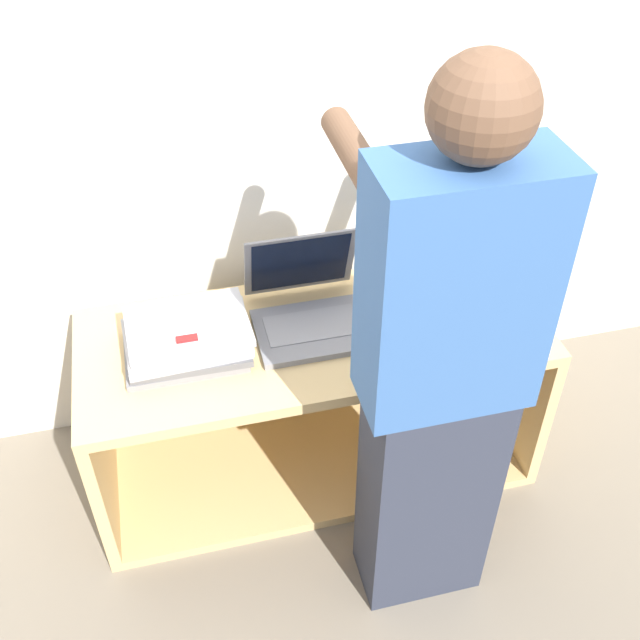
# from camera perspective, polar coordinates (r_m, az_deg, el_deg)

# --- Properties ---
(ground_plane) EXTENTS (12.00, 12.00, 0.00)m
(ground_plane) POSITION_cam_1_polar(r_m,az_deg,el_deg) (2.52, 1.14, -15.38)
(ground_plane) COLOR #756B5B
(wall_back) EXTENTS (8.00, 0.05, 2.40)m
(wall_back) POSITION_cam_1_polar(r_m,az_deg,el_deg) (2.26, -3.04, 17.31)
(wall_back) COLOR silver
(wall_back) RESTS_ON ground_plane
(cart) EXTENTS (1.42, 0.57, 0.59)m
(cart) POSITION_cam_1_polar(r_m,az_deg,el_deg) (2.51, -0.83, -5.12)
(cart) COLOR tan
(cart) RESTS_ON ground_plane
(laptop_open) EXTENTS (0.34, 0.34, 0.26)m
(laptop_open) POSITION_cam_1_polar(r_m,az_deg,el_deg) (2.27, -0.87, 0.96)
(laptop_open) COLOR gray
(laptop_open) RESTS_ON cart
(laptop_stack_left) EXTENTS (0.37, 0.27, 0.11)m
(laptop_stack_left) POSITION_cam_1_polar(r_m,az_deg,el_deg) (2.19, -10.09, -1.39)
(laptop_stack_left) COLOR gray
(laptop_stack_left) RESTS_ON cart
(laptop_stack_right) EXTENTS (0.35, 0.28, 0.09)m
(laptop_stack_right) POSITION_cam_1_polar(r_m,az_deg,el_deg) (2.33, 8.33, 1.29)
(laptop_stack_right) COLOR #B7B7BC
(laptop_stack_right) RESTS_ON cart
(person) EXTENTS (0.40, 0.53, 1.61)m
(person) POSITION_cam_1_polar(r_m,az_deg,el_deg) (1.82, 9.21, -4.65)
(person) COLOR #2D3342
(person) RESTS_ON ground_plane
(inventory_tag) EXTENTS (0.06, 0.02, 0.01)m
(inventory_tag) POSITION_cam_1_polar(r_m,az_deg,el_deg) (2.10, -10.10, -1.40)
(inventory_tag) COLOR red
(inventory_tag) RESTS_ON laptop_stack_left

